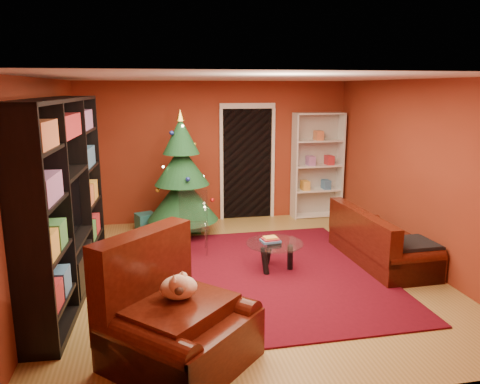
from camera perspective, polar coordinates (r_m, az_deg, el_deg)
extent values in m
cube|color=olive|center=(6.51, 0.69, -10.04)|extent=(5.00, 5.50, 0.05)
cube|color=silver|center=(6.01, 0.76, 13.98)|extent=(5.00, 5.50, 0.05)
cube|color=maroon|center=(8.82, -2.99, 4.91)|extent=(5.00, 0.05, 2.60)
cube|color=maroon|center=(6.13, -23.05, 0.48)|extent=(0.05, 5.50, 2.60)
cube|color=maroon|center=(7.07, 21.18, 2.14)|extent=(0.05, 5.50, 2.60)
cube|color=#520815|center=(6.46, 3.07, -9.90)|extent=(3.16, 3.68, 0.02)
cube|color=#1E676E|center=(8.44, -11.41, -3.62)|extent=(0.40, 0.40, 0.31)
cube|color=#1F6B29|center=(8.25, -5.57, -4.11)|extent=(0.26, 0.26, 0.23)
cube|color=maroon|center=(8.36, -8.14, -4.07)|extent=(0.22, 0.22, 0.20)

